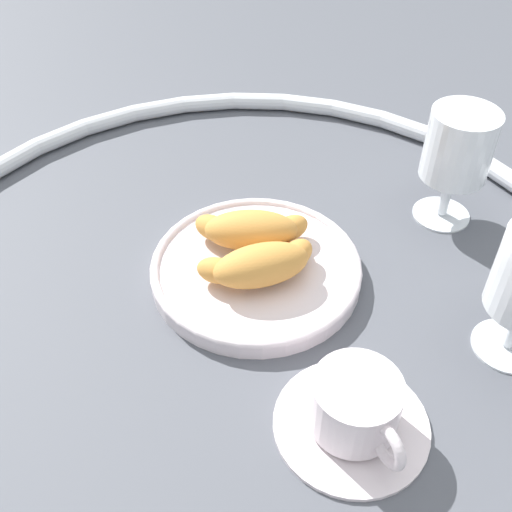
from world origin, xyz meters
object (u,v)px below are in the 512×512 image
at_px(pastry_plate, 256,268).
at_px(juice_glass_right, 458,150).
at_px(coffee_cup_near, 355,410).
at_px(croissant_small, 251,230).
at_px(croissant_large, 260,264).

relative_size(pastry_plate, juice_glass_right, 1.62).
relative_size(pastry_plate, coffee_cup_near, 1.67).
bearing_deg(croissant_small, croissant_large, -116.83).
xyz_separation_m(croissant_small, juice_glass_right, (0.23, -0.08, 0.05)).
height_order(coffee_cup_near, juice_glass_right, juice_glass_right).
bearing_deg(croissant_large, pastry_plate, 63.39).
bearing_deg(juice_glass_right, croissant_small, 161.09).
xyz_separation_m(croissant_large, coffee_cup_near, (-0.03, -0.18, -0.01)).
xyz_separation_m(pastry_plate, croissant_large, (-0.01, -0.02, 0.03)).
bearing_deg(coffee_cup_near, croissant_large, 79.21).
distance_m(croissant_large, coffee_cup_near, 0.18).
bearing_deg(pastry_plate, coffee_cup_near, -102.66).
distance_m(pastry_plate, croissant_small, 0.04).
bearing_deg(coffee_cup_near, croissant_small, 75.47).
height_order(croissant_large, croissant_small, same).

